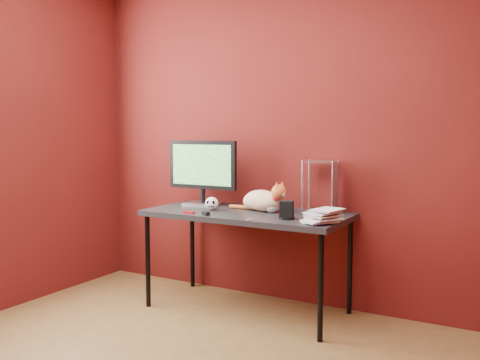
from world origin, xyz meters
The scene contains 11 objects.
room centered at (0.00, 0.00, 1.45)m, with size 3.52×3.52×2.61m.
desk centered at (-0.15, 1.37, 0.70)m, with size 1.50×0.70×0.75m.
monitor centered at (-0.62, 1.49, 1.04)m, with size 0.60×0.20×0.52m.
cat centered at (-0.06, 1.45, 0.83)m, with size 0.50×0.28×0.24m.
skull_mug centered at (-0.42, 1.31, 0.80)m, with size 0.10×0.11×0.10m.
speaker centered at (0.24, 1.22, 0.81)m, with size 0.11×0.11×0.12m.
book_stack centered at (0.45, 1.23, 1.29)m, with size 0.26×0.27×1.08m.
wire_rack centered at (0.33, 1.62, 0.94)m, with size 0.24×0.21×0.38m.
pocket_knife centered at (-0.47, 1.08, 0.76)m, with size 0.09×0.02×0.02m, color #A10C17.
black_gadget centered at (-0.32, 1.08, 0.76)m, with size 0.06×0.03×0.03m, color black.
washer centered at (0.03, 1.08, 0.75)m, with size 0.05×0.05×0.00m, color #A3A4A8.
Camera 1 is at (1.73, -2.08, 1.37)m, focal length 40.00 mm.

